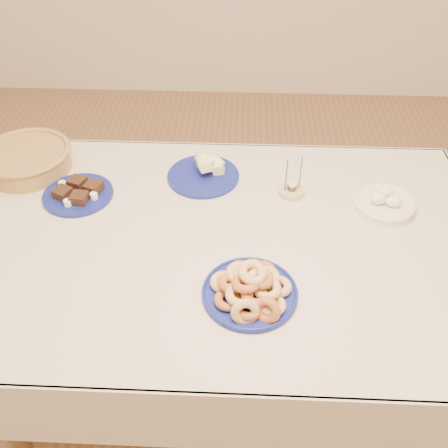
{
  "coord_description": "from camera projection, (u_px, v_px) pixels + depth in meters",
  "views": [
    {
      "loc": [
        0.05,
        -1.17,
        1.84
      ],
      "look_at": [
        0.0,
        -0.05,
        0.85
      ],
      "focal_mm": 40.0,
      "sensor_mm": 36.0,
      "label": 1
    }
  ],
  "objects": [
    {
      "name": "melon_plate",
      "position": [
        206.0,
        170.0,
        1.83
      ],
      "size": [
        0.33,
        0.33,
        0.09
      ],
      "rotation": [
        0.0,
        0.0,
        0.27
      ],
      "color": "navy",
      "rests_on": "dining_table"
    },
    {
      "name": "dining_table",
      "position": [
        225.0,
        260.0,
        1.67
      ],
      "size": [
        1.71,
        1.11,
        0.75
      ],
      "color": "brown",
      "rests_on": "ground"
    },
    {
      "name": "brownie_plate",
      "position": [
        78.0,
        193.0,
        1.75
      ],
      "size": [
        0.3,
        0.3,
        0.04
      ],
      "rotation": [
        0.0,
        0.0,
        -0.23
      ],
      "color": "navy",
      "rests_on": "dining_table"
    },
    {
      "name": "donut_platter",
      "position": [
        251.0,
        289.0,
        1.39
      ],
      "size": [
        0.28,
        0.28,
        0.12
      ],
      "rotation": [
        0.0,
        0.0,
        0.01
      ],
      "color": "navy",
      "rests_on": "dining_table"
    },
    {
      "name": "ground",
      "position": [
        225.0,
        368.0,
        2.09
      ],
      "size": [
        5.0,
        5.0,
        0.0
      ],
      "primitive_type": "plane",
      "color": "#896041",
      "rests_on": "ground"
    },
    {
      "name": "candle_holder",
      "position": [
        292.0,
        191.0,
        1.76
      ],
      "size": [
        0.12,
        0.12,
        0.15
      ],
      "rotation": [
        0.0,
        0.0,
        0.33
      ],
      "color": "tan",
      "rests_on": "dining_table"
    },
    {
      "name": "wicker_basket",
      "position": [
        27.0,
        159.0,
        1.85
      ],
      "size": [
        0.44,
        0.44,
        0.09
      ],
      "rotation": [
        0.0,
        0.0,
        0.43
      ],
      "color": "olive",
      "rests_on": "dining_table"
    },
    {
      "name": "egg_bowl",
      "position": [
        384.0,
        203.0,
        1.69
      ],
      "size": [
        0.21,
        0.21,
        0.07
      ],
      "rotation": [
        0.0,
        0.0,
        -0.02
      ],
      "color": "#EEE5CE",
      "rests_on": "dining_table"
    }
  ]
}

